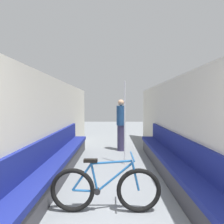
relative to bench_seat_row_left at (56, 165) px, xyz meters
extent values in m
cube|color=beige|center=(-0.24, 0.12, 0.80)|extent=(0.10, 9.36, 2.22)
cube|color=beige|center=(2.70, 0.12, 0.80)|extent=(0.10, 9.36, 2.22)
cube|color=#3D3D42|center=(0.03, 0.00, -0.13)|extent=(0.37, 4.85, 0.37)
cube|color=navy|center=(0.03, 0.00, 0.11)|extent=(0.44, 4.85, 0.10)
cube|color=navy|center=(-0.16, 0.00, 0.39)|extent=(0.07, 4.85, 0.46)
cube|color=#3D3D42|center=(2.43, 0.00, -0.13)|extent=(0.37, 4.85, 0.37)
cube|color=navy|center=(2.43, 0.00, 0.11)|extent=(0.44, 4.85, 0.10)
cube|color=navy|center=(2.61, 0.00, 0.39)|extent=(0.07, 4.85, 0.46)
torus|color=black|center=(0.60, -1.09, 0.02)|extent=(0.65, 0.07, 0.65)
torus|color=black|center=(1.57, -1.09, 0.02)|extent=(0.65, 0.07, 0.65)
cylinder|color=#1E5693|center=(0.78, -1.09, 0.01)|extent=(0.37, 0.03, 0.05)
cylinder|color=#1E5693|center=(0.74, -1.09, 0.21)|extent=(0.29, 0.03, 0.40)
cylinder|color=#1E5693|center=(0.92, -1.09, 0.23)|extent=(0.13, 0.03, 0.46)
cylinder|color=#1E5693|center=(1.22, -1.09, 0.21)|extent=(0.53, 0.03, 0.45)
cylinder|color=#1E5693|center=(1.17, -1.09, 0.44)|extent=(0.61, 0.03, 0.08)
cylinder|color=#1E5693|center=(1.52, -1.09, 0.23)|extent=(0.13, 0.03, 0.43)
cylinder|color=black|center=(0.97, -1.09, 0.00)|extent=(0.09, 0.06, 0.09)
cube|color=black|center=(0.87, -1.09, 0.46)|extent=(0.20, 0.07, 0.04)
cylinder|color=#1E5693|center=(1.48, -1.09, 0.53)|extent=(0.02, 0.46, 0.02)
cylinder|color=gray|center=(1.50, 0.98, -0.30)|extent=(0.08, 0.08, 0.01)
cylinder|color=silver|center=(1.50, 0.98, 0.79)|extent=(0.04, 0.04, 2.20)
cylinder|color=#332D4C|center=(1.46, 2.32, 0.13)|extent=(0.25, 0.25, 0.87)
cylinder|color=navy|center=(1.46, 2.32, 0.90)|extent=(0.30, 0.30, 0.66)
sphere|color=tan|center=(1.46, 2.32, 1.33)|extent=(0.21, 0.21, 0.21)
camera|label=1|loc=(1.20, -3.60, 1.28)|focal=28.00mm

